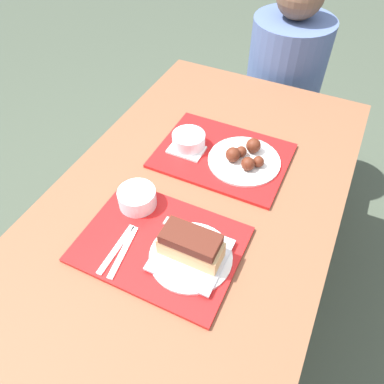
{
  "coord_description": "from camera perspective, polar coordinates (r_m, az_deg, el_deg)",
  "views": [
    {
      "loc": [
        0.32,
        -0.69,
        1.64
      ],
      "look_at": [
        0.0,
        -0.01,
        0.82
      ],
      "focal_mm": 35.0,
      "sensor_mm": 36.0,
      "label": 1
    }
  ],
  "objects": [
    {
      "name": "bowl_coleslaw_near",
      "position": [
        1.11,
        -8.37,
        -0.78
      ],
      "size": [
        0.11,
        0.11,
        0.05
      ],
      "color": "silver",
      "rests_on": "tray_near"
    },
    {
      "name": "condiment_packet",
      "position": [
        1.07,
        -3.3,
        -4.64
      ],
      "size": [
        0.04,
        0.03,
        0.01
      ],
      "color": "#A59E93",
      "rests_on": "tray_near"
    },
    {
      "name": "brisket_sandwich_plate",
      "position": [
        0.98,
        -0.19,
        -8.76
      ],
      "size": [
        0.22,
        0.22,
        0.1
      ],
      "color": "white",
      "rests_on": "tray_near"
    },
    {
      "name": "wings_plate_far",
      "position": [
        1.25,
        8.07,
        5.23
      ],
      "size": [
        0.24,
        0.24,
        0.06
      ],
      "color": "white",
      "rests_on": "tray_far"
    },
    {
      "name": "plastic_fork_near",
      "position": [
        1.04,
        -11.45,
        -8.48
      ],
      "size": [
        0.02,
        0.17,
        0.0
      ],
      "color": "white",
      "rests_on": "tray_near"
    },
    {
      "name": "picnic_table",
      "position": [
        1.23,
        0.21,
        -4.12
      ],
      "size": [
        0.85,
        1.49,
        0.78
      ],
      "color": "brown",
      "rests_on": "ground_plane"
    },
    {
      "name": "person_seated_across",
      "position": [
        1.91,
        14.16,
        18.04
      ],
      "size": [
        0.36,
        0.36,
        0.72
      ],
      "color": "#4C6093",
      "rests_on": "picnic_bench_far"
    },
    {
      "name": "tray_near",
      "position": [
        1.04,
        -4.83,
        -7.92
      ],
      "size": [
        0.43,
        0.32,
        0.01
      ],
      "color": "red",
      "rests_on": "picnic_table"
    },
    {
      "name": "napkin_far",
      "position": [
        1.29,
        -0.84,
        6.47
      ],
      "size": [
        0.12,
        0.08,
        0.01
      ],
      "color": "white",
      "rests_on": "tray_far"
    },
    {
      "name": "bowl_coleslaw_far",
      "position": [
        1.28,
        -0.52,
        7.91
      ],
      "size": [
        0.11,
        0.11,
        0.05
      ],
      "color": "silver",
      "rests_on": "tray_far"
    },
    {
      "name": "plastic_knife_near",
      "position": [
        1.03,
        -10.43,
        -8.95
      ],
      "size": [
        0.04,
        0.17,
        0.0
      ],
      "color": "white",
      "rests_on": "tray_near"
    },
    {
      "name": "ground_plane",
      "position": [
        1.81,
        0.15,
        -17.42
      ],
      "size": [
        12.0,
        12.0,
        0.0
      ],
      "primitive_type": "plane",
      "color": "#424C3D"
    },
    {
      "name": "tray_far",
      "position": [
        1.28,
        4.67,
        5.56
      ],
      "size": [
        0.43,
        0.32,
        0.01
      ],
      "color": "red",
      "rests_on": "picnic_table"
    },
    {
      "name": "picnic_bench_far",
      "position": [
        2.11,
        11.62,
        9.56
      ],
      "size": [
        0.81,
        0.28,
        0.44
      ],
      "color": "brown",
      "rests_on": "ground_plane"
    }
  ]
}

